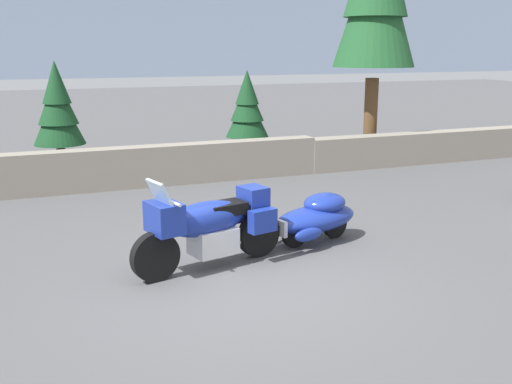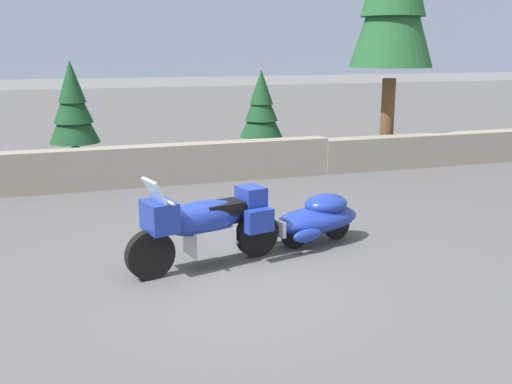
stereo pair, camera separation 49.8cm
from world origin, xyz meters
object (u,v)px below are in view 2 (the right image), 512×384
touring_motorcycle (206,224)px  pine_tree_far_right (73,106)px  pine_tree_secondary (261,107)px  car_shaped_trailer (317,218)px

touring_motorcycle → pine_tree_far_right: 6.54m
pine_tree_secondary → pine_tree_far_right: 4.47m
touring_motorcycle → pine_tree_far_right: pine_tree_far_right is taller
car_shaped_trailer → pine_tree_secondary: bearing=79.5°
touring_motorcycle → pine_tree_secondary: bearing=65.0°
touring_motorcycle → pine_tree_secondary: (2.96, 6.36, 0.91)m
touring_motorcycle → car_shaped_trailer: touring_motorcycle is taller
car_shaped_trailer → pine_tree_secondary: pine_tree_secondary is taller
touring_motorcycle → car_shaped_trailer: bearing=14.0°
touring_motorcycle → pine_tree_far_right: (-1.50, 6.28, 1.07)m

